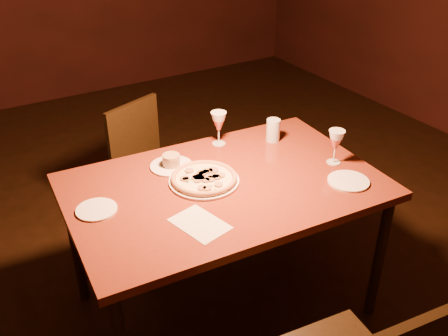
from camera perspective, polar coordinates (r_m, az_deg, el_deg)
floor at (r=2.76m, az=-2.18°, el=-16.93°), size 7.00×7.00×0.00m
dining_table at (r=2.39m, az=0.04°, el=-3.15°), size 1.52×1.03×0.78m
chair_far at (r=3.17m, az=-8.49°, el=0.61°), size 0.53×0.53×0.85m
pizza_plate at (r=2.35m, az=-2.30°, el=-1.20°), size 0.33×0.33×0.04m
ramekin_saucer at (r=2.49m, az=-6.04°, el=0.57°), size 0.21×0.21×0.07m
wine_glass_far at (r=2.66m, az=-0.61°, el=4.55°), size 0.08×0.08×0.19m
wine_glass_right at (r=2.54m, az=12.60°, el=2.37°), size 0.08×0.08×0.18m
water_tumbler at (r=2.72m, az=5.64°, el=4.33°), size 0.07×0.07×0.12m
side_plate_left at (r=2.23m, az=-14.36°, el=-4.63°), size 0.18×0.18×0.01m
side_plate_near at (r=2.43m, az=14.03°, el=-1.46°), size 0.20×0.20×0.01m
menu_card at (r=2.09m, az=-2.78°, el=-6.38°), size 0.21×0.27×0.00m
pendant_light at (r=2.05m, az=0.05°, el=17.55°), size 0.12×0.12×0.12m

